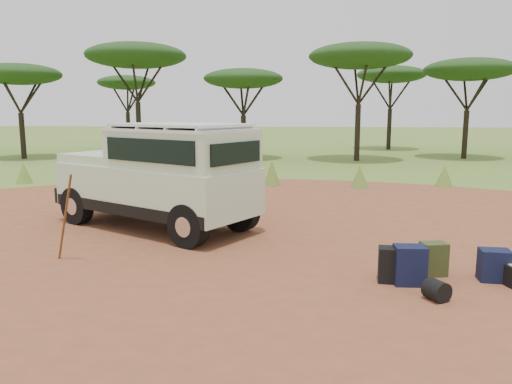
# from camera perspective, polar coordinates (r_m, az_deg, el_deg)

# --- Properties ---
(ground) EXTENTS (140.00, 140.00, 0.00)m
(ground) POSITION_cam_1_polar(r_m,az_deg,el_deg) (9.02, -1.00, -7.65)
(ground) COLOR #557F2D
(ground) RESTS_ON ground
(dirt_clearing) EXTENTS (23.00, 23.00, 0.01)m
(dirt_clearing) POSITION_cam_1_polar(r_m,az_deg,el_deg) (9.02, -1.00, -7.62)
(dirt_clearing) COLOR brown
(dirt_clearing) RESTS_ON ground
(grass_fringe) EXTENTS (36.60, 1.60, 0.90)m
(grass_fringe) POSITION_cam_1_polar(r_m,az_deg,el_deg) (17.42, 2.18, 1.99)
(grass_fringe) COLOR #557F2D
(grass_fringe) RESTS_ON ground
(acacia_treeline) EXTENTS (46.70, 13.20, 6.26)m
(acacia_treeline) POSITION_cam_1_polar(r_m,az_deg,el_deg) (28.48, 4.57, 13.85)
(acacia_treeline) COLOR black
(acacia_treeline) RESTS_ON ground
(safari_vehicle) EXTENTS (5.09, 4.08, 2.36)m
(safari_vehicle) POSITION_cam_1_polar(r_m,az_deg,el_deg) (11.28, -10.88, 1.55)
(safari_vehicle) COLOR beige
(safari_vehicle) RESTS_ON ground
(walking_staff) EXTENTS (0.51, 0.35, 1.58)m
(walking_staff) POSITION_cam_1_polar(r_m,az_deg,el_deg) (9.28, -21.00, -2.78)
(walking_staff) COLOR brown
(walking_staff) RESTS_ON ground
(backpack_black) EXTENTS (0.43, 0.34, 0.55)m
(backpack_black) POSITION_cam_1_polar(r_m,az_deg,el_deg) (8.05, 15.27, -8.05)
(backpack_black) COLOR black
(backpack_black) RESTS_ON ground
(backpack_navy) EXTENTS (0.47, 0.35, 0.61)m
(backpack_navy) POSITION_cam_1_polar(r_m,az_deg,el_deg) (8.01, 17.14, -8.02)
(backpack_navy) COLOR black
(backpack_navy) RESTS_ON ground
(backpack_olive) EXTENTS (0.44, 0.36, 0.54)m
(backpack_olive) POSITION_cam_1_polar(r_m,az_deg,el_deg) (8.57, 19.61, -7.24)
(backpack_olive) COLOR #32411E
(backpack_olive) RESTS_ON ground
(duffel_navy) EXTENTS (0.47, 0.37, 0.50)m
(duffel_navy) POSITION_cam_1_polar(r_m,az_deg,el_deg) (8.66, 25.58, -7.58)
(duffel_navy) COLOR black
(duffel_navy) RESTS_ON ground
(stuff_sack) EXTENTS (0.41, 0.41, 0.30)m
(stuff_sack) POSITION_cam_1_polar(r_m,az_deg,el_deg) (7.54, 19.93, -10.52)
(stuff_sack) COLOR black
(stuff_sack) RESTS_ON ground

